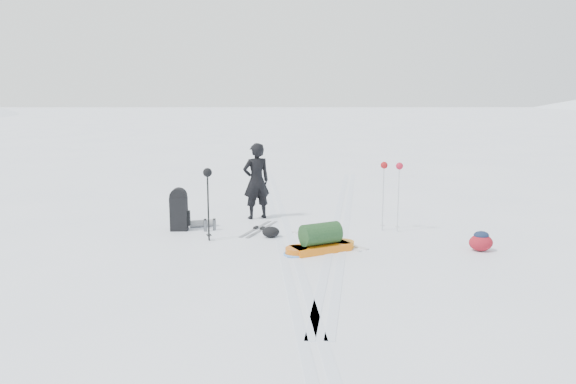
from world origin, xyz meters
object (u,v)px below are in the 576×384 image
at_px(pulk_sled, 320,241).
at_px(expedition_rucksack, 182,211).
at_px(skier, 256,181).
at_px(ski_poles_black, 208,181).

distance_m(pulk_sled, expedition_rucksack, 3.38).
bearing_deg(skier, expedition_rucksack, 12.38).
relative_size(skier, expedition_rucksack, 1.90).
relative_size(skier, pulk_sled, 1.23).
height_order(skier, expedition_rucksack, skier).
xyz_separation_m(skier, pulk_sled, (1.34, -2.84, -0.69)).
distance_m(skier, ski_poles_black, 2.21).
relative_size(pulk_sled, expedition_rucksack, 1.55).
xyz_separation_m(pulk_sled, expedition_rucksack, (-2.91, 1.71, 0.22)).
relative_size(skier, ski_poles_black, 1.21).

